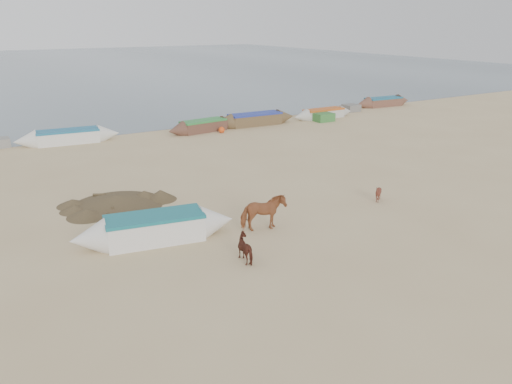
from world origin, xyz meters
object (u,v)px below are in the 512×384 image
cow_adult (263,213)px  calf_front (378,193)px  near_canoe (155,228)px  calf_right (248,248)px

cow_adult → calf_front: bearing=-75.6°
cow_adult → near_canoe: size_ratio=0.29×
calf_front → calf_right: size_ratio=0.86×
cow_adult → calf_right: (-1.77, -1.89, -0.26)m
calf_front → near_canoe: (-9.89, 1.12, 0.12)m
calf_right → near_canoe: size_ratio=0.15×
calf_right → near_canoe: near_canoe is taller
cow_adult → calf_right: size_ratio=1.87×
calf_front → calf_right: bearing=-71.5°
calf_right → near_canoe: 3.72m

